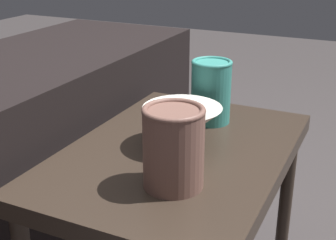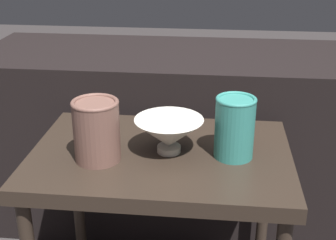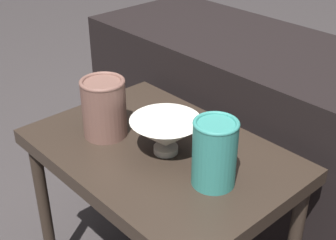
# 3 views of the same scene
# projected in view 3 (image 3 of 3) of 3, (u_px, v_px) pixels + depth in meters

# --- Properties ---
(table) EXTENTS (0.68, 0.47, 0.54)m
(table) POSITION_uv_depth(u_px,v_px,m) (160.00, 169.00, 1.23)
(table) COLOR #2D231C
(table) RESTS_ON ground_plane
(couch_backdrop) EXTENTS (1.43, 0.50, 0.67)m
(couch_backdrop) POSITION_uv_depth(u_px,v_px,m) (274.00, 143.00, 1.60)
(couch_backdrop) COLOR black
(couch_backdrop) RESTS_ON ground_plane
(bowl) EXTENTS (0.18, 0.18, 0.09)m
(bowl) POSITION_uv_depth(u_px,v_px,m) (167.00, 133.00, 1.16)
(bowl) COLOR silver
(bowl) RESTS_ON table
(vase_textured_left) EXTENTS (0.12, 0.12, 0.16)m
(vase_textured_left) POSITION_uv_depth(u_px,v_px,m) (104.00, 107.00, 1.22)
(vase_textured_left) COLOR brown
(vase_textured_left) RESTS_ON table
(vase_colorful_right) EXTENTS (0.10, 0.10, 0.16)m
(vase_colorful_right) POSITION_uv_depth(u_px,v_px,m) (215.00, 152.00, 1.03)
(vase_colorful_right) COLOR teal
(vase_colorful_right) RESTS_ON table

